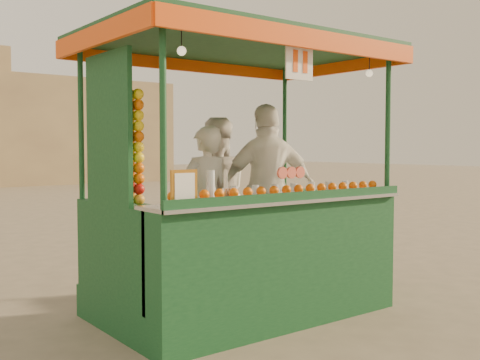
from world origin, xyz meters
TOP-DOWN VIEW (x-y plane):
  - ground at (0.00, 0.00)m, footprint 90.00×90.00m
  - building_right at (7.00, 24.00)m, footprint 9.00×6.00m
  - juice_cart at (-0.34, -0.16)m, footprint 3.12×2.02m
  - vendor_left at (-0.48, 0.28)m, footprint 0.61×0.42m
  - vendor_middle at (-0.16, 0.56)m, footprint 1.03×0.93m
  - vendor_right at (0.16, 0.00)m, footprint 1.19×0.81m

SIDE VIEW (x-z plane):
  - ground at x=0.00m, z-range 0.00..0.00m
  - juice_cart at x=-0.34m, z-range -0.50..2.33m
  - vendor_left at x=-0.48m, z-range 0.33..1.95m
  - vendor_middle at x=-0.16m, z-range 0.33..2.06m
  - vendor_right at x=0.16m, z-range 0.33..2.20m
  - building_right at x=7.00m, z-range 0.00..5.00m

